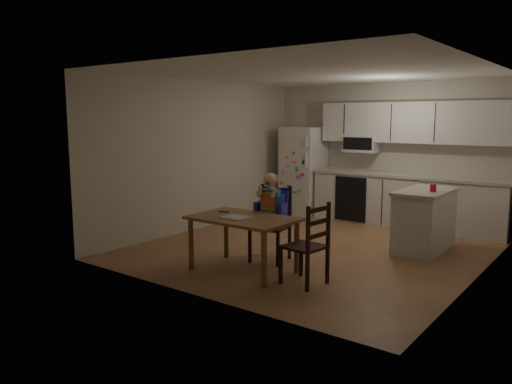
{
  "coord_description": "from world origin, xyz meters",
  "views": [
    {
      "loc": [
        3.6,
        -6.2,
        1.9
      ],
      "look_at": [
        -0.39,
        -0.92,
        0.9
      ],
      "focal_mm": 35.0,
      "sensor_mm": 36.0,
      "label": 1
    }
  ],
  "objects_px": {
    "kitchen_island": "(425,220)",
    "red_cup": "(433,188)",
    "chair_booster": "(272,208)",
    "dining_table": "(243,224)",
    "refrigerator": "(303,171)",
    "chair_side": "(311,239)"
  },
  "relations": [
    {
      "from": "kitchen_island",
      "to": "red_cup",
      "type": "distance_m",
      "value": 0.52
    },
    {
      "from": "chair_booster",
      "to": "dining_table",
      "type": "bearing_deg",
      "value": -100.49
    },
    {
      "from": "refrigerator",
      "to": "kitchen_island",
      "type": "xyz_separation_m",
      "value": [
        2.87,
        -1.35,
        -0.41
      ]
    },
    {
      "from": "chair_booster",
      "to": "chair_side",
      "type": "xyz_separation_m",
      "value": [
        0.95,
        -0.58,
        -0.17
      ]
    },
    {
      "from": "chair_booster",
      "to": "refrigerator",
      "type": "bearing_deg",
      "value": 103.28
    },
    {
      "from": "red_cup",
      "to": "chair_booster",
      "type": "height_order",
      "value": "chair_booster"
    },
    {
      "from": "chair_side",
      "to": "dining_table",
      "type": "bearing_deg",
      "value": -81.72
    },
    {
      "from": "dining_table",
      "to": "chair_booster",
      "type": "xyz_separation_m",
      "value": [
        -0.01,
        0.62,
        0.12
      ]
    },
    {
      "from": "red_cup",
      "to": "chair_booster",
      "type": "xyz_separation_m",
      "value": [
        -1.6,
        -1.58,
        -0.22
      ]
    },
    {
      "from": "refrigerator",
      "to": "chair_side",
      "type": "xyz_separation_m",
      "value": [
        2.36,
        -3.63,
        -0.31
      ]
    },
    {
      "from": "kitchen_island",
      "to": "dining_table",
      "type": "bearing_deg",
      "value": -121.97
    },
    {
      "from": "kitchen_island",
      "to": "chair_booster",
      "type": "relative_size",
      "value": 1.01
    },
    {
      "from": "refrigerator",
      "to": "chair_side",
      "type": "distance_m",
      "value": 4.34
    },
    {
      "from": "refrigerator",
      "to": "kitchen_island",
      "type": "relative_size",
      "value": 1.43
    },
    {
      "from": "kitchen_island",
      "to": "chair_side",
      "type": "distance_m",
      "value": 2.34
    },
    {
      "from": "dining_table",
      "to": "refrigerator",
      "type": "bearing_deg",
      "value": 111.03
    },
    {
      "from": "dining_table",
      "to": "chair_booster",
      "type": "height_order",
      "value": "chair_booster"
    },
    {
      "from": "kitchen_island",
      "to": "chair_side",
      "type": "relative_size",
      "value": 1.25
    },
    {
      "from": "red_cup",
      "to": "dining_table",
      "type": "relative_size",
      "value": 0.08
    },
    {
      "from": "refrigerator",
      "to": "dining_table",
      "type": "xyz_separation_m",
      "value": [
        1.41,
        -3.67,
        -0.26
      ]
    },
    {
      "from": "kitchen_island",
      "to": "red_cup",
      "type": "bearing_deg",
      "value": -43.09
    },
    {
      "from": "dining_table",
      "to": "chair_side",
      "type": "distance_m",
      "value": 0.95
    }
  ]
}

